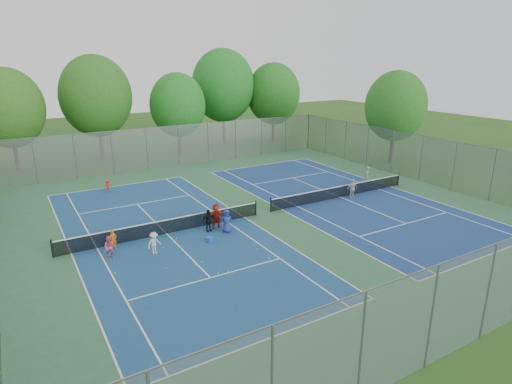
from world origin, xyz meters
TOP-DOWN VIEW (x-y plane):
  - ground at (0.00, 0.00)m, footprint 120.00×120.00m
  - court_pad at (0.00, 0.00)m, footprint 32.00×32.00m
  - court_left at (-7.00, 0.00)m, footprint 10.97×23.77m
  - court_right at (7.00, 0.00)m, footprint 10.97×23.77m
  - net_left at (-7.00, 0.00)m, footprint 12.87×0.10m
  - net_right at (7.00, 0.00)m, footprint 12.87×0.10m
  - fence_north at (0.00, 16.00)m, footprint 32.00×0.10m
  - fence_south at (0.00, -16.00)m, footprint 32.00×0.10m
  - fence_east at (16.00, 0.00)m, footprint 0.10×32.00m
  - tree_nw at (-14.00, 22.00)m, footprint 6.40×6.40m
  - tree_nl at (-6.00, 23.00)m, footprint 7.20×7.20m
  - tree_nc at (2.00, 21.00)m, footprint 6.00×6.00m
  - tree_nr at (9.00, 24.00)m, footprint 7.60×7.60m
  - tree_ne at (15.00, 22.00)m, footprint 6.60×6.60m
  - tree_side_e at (19.00, 6.00)m, footprint 6.00×6.00m
  - ball_crate at (-5.22, -2.44)m, footprint 0.47×0.47m
  - ball_hopper at (-3.35, 0.77)m, footprint 0.33×0.33m
  - student_a at (-10.29, -0.60)m, footprint 0.49×0.39m
  - student_b at (-10.71, -1.67)m, footprint 0.76×0.68m
  - student_c at (-8.48, -2.33)m, footprint 0.92×0.67m
  - student_d at (-4.60, -0.95)m, footprint 0.85×0.38m
  - student_e at (-3.67, -1.66)m, footprint 0.82×0.65m
  - student_f at (-3.95, -0.77)m, footprint 1.57×0.60m
  - child_far_baseline at (-8.16, 10.55)m, footprint 0.68×0.41m
  - instructor at (11.01, 1.31)m, footprint 0.72×0.69m
  - teen_court_b at (7.67, -0.55)m, footprint 0.93×0.50m
  - tennis_ball_0 at (-10.93, -3.57)m, footprint 0.07×0.07m
  - tennis_ball_1 at (-7.02, -2.41)m, footprint 0.07×0.07m
  - tennis_ball_2 at (-6.52, -6.25)m, footprint 0.07×0.07m
  - tennis_ball_3 at (-5.97, -6.30)m, footprint 0.07×0.07m
  - tennis_ball_4 at (-3.36, -4.84)m, footprint 0.07×0.07m
  - tennis_ball_5 at (-3.41, -6.14)m, footprint 0.07×0.07m
  - tennis_ball_6 at (-7.13, -4.86)m, footprint 0.07×0.07m
  - tennis_ball_7 at (-6.70, -4.66)m, footprint 0.07×0.07m
  - tennis_ball_8 at (-8.56, -4.37)m, footprint 0.07×0.07m
  - tennis_ball_9 at (-7.84, -1.89)m, footprint 0.07×0.07m
  - tennis_ball_10 at (-6.78, -1.08)m, footprint 0.07×0.07m
  - tennis_ball_11 at (-8.10, -1.04)m, footprint 0.07×0.07m

SIDE VIEW (x-z plane):
  - ground at x=0.00m, z-range 0.00..0.00m
  - court_pad at x=0.00m, z-range 0.00..0.01m
  - court_left at x=-7.00m, z-range 0.01..0.02m
  - court_right at x=7.00m, z-range 0.01..0.02m
  - tennis_ball_0 at x=-10.93m, z-range 0.00..0.07m
  - tennis_ball_1 at x=-7.02m, z-range 0.00..0.07m
  - tennis_ball_2 at x=-6.52m, z-range 0.00..0.07m
  - tennis_ball_3 at x=-5.97m, z-range 0.00..0.07m
  - tennis_ball_4 at x=-3.36m, z-range 0.00..0.07m
  - tennis_ball_5 at x=-3.41m, z-range 0.00..0.07m
  - tennis_ball_6 at x=-7.13m, z-range 0.00..0.07m
  - tennis_ball_7 at x=-6.70m, z-range 0.00..0.07m
  - tennis_ball_8 at x=-8.56m, z-range 0.00..0.07m
  - tennis_ball_9 at x=-7.84m, z-range 0.00..0.07m
  - tennis_ball_10 at x=-6.78m, z-range 0.00..0.07m
  - tennis_ball_11 at x=-8.10m, z-range 0.00..0.07m
  - ball_crate at x=-5.22m, z-range 0.00..0.30m
  - ball_hopper at x=-3.35m, z-range 0.00..0.61m
  - net_left at x=-7.00m, z-range 0.00..0.91m
  - net_right at x=7.00m, z-range 0.00..0.91m
  - child_far_baseline at x=-8.16m, z-range 0.00..1.03m
  - student_a at x=-10.29m, z-range 0.00..1.17m
  - student_c at x=-8.48m, z-range 0.00..1.28m
  - student_b at x=-10.71m, z-range 0.00..1.29m
  - student_d at x=-4.60m, z-range 0.00..1.43m
  - student_e at x=-3.67m, z-range 0.00..1.47m
  - teen_court_b at x=7.67m, z-range 0.00..1.51m
  - student_f at x=-3.95m, z-range 0.00..1.66m
  - instructor at x=11.01m, z-range 0.00..1.67m
  - fence_north at x=0.00m, z-range 0.00..4.00m
  - fence_south at x=0.00m, z-range 0.00..4.00m
  - fence_east at x=16.00m, z-range 0.00..4.00m
  - tree_nc at x=2.00m, z-range 0.97..9.82m
  - tree_side_e at x=19.00m, z-range 1.14..10.34m
  - tree_nw at x=-14.00m, z-range 1.10..10.68m
  - tree_ne at x=15.00m, z-range 1.08..10.85m
  - tree_nl at x=-6.00m, z-range 1.20..11.89m
  - tree_nr at x=9.00m, z-range 1.33..12.75m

